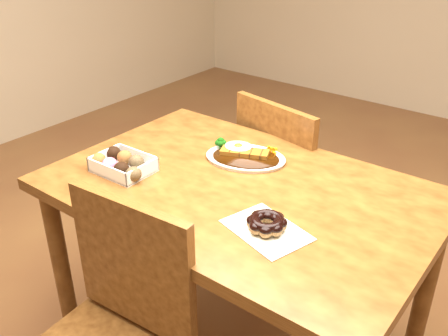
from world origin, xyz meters
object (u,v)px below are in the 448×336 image
Objects in this scene: katsu_curry_plate at (244,155)px; donut_box at (122,164)px; chair_far at (292,184)px; table at (239,212)px; pon_de_ring at (267,224)px.

katsu_curry_plate reaches higher than donut_box.
chair_far reaches higher than katsu_curry_plate.
table is at bearing 112.43° from chair_far.
donut_box is at bearing -130.30° from katsu_curry_plate.
katsu_curry_plate reaches higher than pon_de_ring.
donut_box reaches higher than pon_de_ring.
chair_far reaches higher than pon_de_ring.
katsu_curry_plate is 1.48× the size of donut_box.
chair_far reaches higher than table.
katsu_curry_plate is 0.44m from pon_de_ring.
chair_far is at bearing 91.82° from katsu_curry_plate.
katsu_curry_plate is at bearing 49.70° from donut_box.
chair_far is at bearing 69.46° from donut_box.
table is 5.48× the size of donut_box.
donut_box is 0.57m from pon_de_ring.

